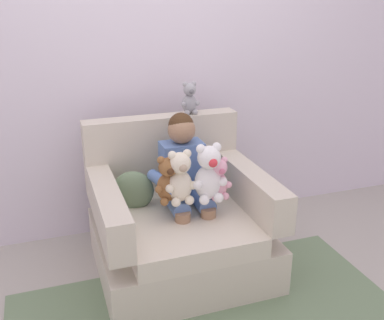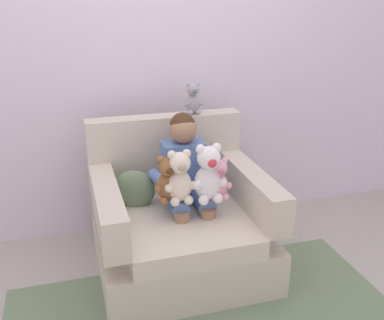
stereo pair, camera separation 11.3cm
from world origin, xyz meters
name	(u,v)px [view 1 (the left image)]	position (x,y,z in m)	size (l,w,h in m)	color
ground_plane	(181,268)	(0.00, 0.00, 0.00)	(8.00, 8.00, 0.00)	#ADA89E
back_wall	(148,50)	(0.00, 0.71, 1.30)	(6.00, 0.10, 2.60)	silver
armchair	(179,225)	(0.00, 0.04, 0.30)	(1.03, 0.95, 0.91)	beige
seated_child	(185,174)	(0.06, 0.08, 0.62)	(0.45, 0.39, 0.82)	#597AB7
plush_white	(209,174)	(0.14, -0.11, 0.68)	(0.21, 0.17, 0.35)	white
plush_cream	(180,178)	(-0.03, -0.08, 0.67)	(0.19, 0.16, 0.32)	silver
plush_brown	(168,181)	(-0.09, -0.05, 0.65)	(0.17, 0.14, 0.29)	brown
plush_pink	(219,179)	(0.21, -0.10, 0.64)	(0.15, 0.12, 0.26)	#EAA8BC
plush_grey_on_backrest	(190,99)	(0.19, 0.40, 1.01)	(0.13, 0.10, 0.22)	#9E9EA3
throw_pillow	(133,191)	(-0.25, 0.18, 0.51)	(0.26, 0.12, 0.26)	slate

